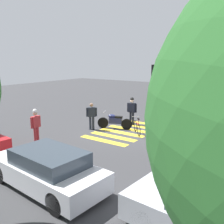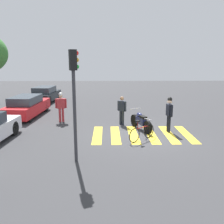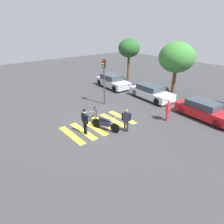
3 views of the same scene
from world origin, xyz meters
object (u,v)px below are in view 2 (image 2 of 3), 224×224
Objects in this scene: officer_by_motorcycle at (122,109)px; traffic_light_pole at (74,88)px; pedestrian_bystander at (61,105)px; officer_on_foot at (169,112)px; car_red_convertible at (27,106)px; car_black_suv at (45,94)px; police_motorcycle at (141,121)px; leaning_bicycle at (142,132)px.

traffic_light_pole is (-5.04, 1.99, 1.79)m from officer_by_motorcycle.
officer_on_foot is at bearing -110.20° from pedestrian_bystander.
car_red_convertible reaches higher than car_black_suv.
officer_by_motorcycle is (1.46, 2.35, -0.14)m from officer_on_foot.
police_motorcycle is 1.17× the size of pedestrian_bystander.
car_black_suv reaches higher than leaning_bicycle.
car_black_suv is at bearing 39.21° from officer_by_motorcycle.
police_motorcycle is at bearing -36.51° from traffic_light_pole.
traffic_light_pole is at bearing -161.33° from car_black_suv.
pedestrian_bystander is (2.19, 5.95, -0.03)m from officer_on_foot.
officer_by_motorcycle reaches higher than car_black_suv.
officer_on_foot is 0.46× the size of traffic_light_pole.
officer_on_foot reaches higher than officer_by_motorcycle.
traffic_light_pole reaches higher than leaning_bicycle.
traffic_light_pole is (-3.59, 4.34, 1.65)m from officer_on_foot.
police_motorcycle is 4.93m from pedestrian_bystander.
car_black_suv is (10.46, 7.07, 0.27)m from leaning_bicycle.
car_red_convertible is at bearing 58.72° from pedestrian_bystander.
pedestrian_bystander is at bearing 68.50° from police_motorcycle.
traffic_light_pole is at bearing -150.47° from car_red_convertible.
car_black_suv is (6.99, 2.70, -0.39)m from pedestrian_bystander.
pedestrian_bystander is 2.98m from car_red_convertible.
leaning_bicycle is at bearing -145.95° from car_black_suv.
leaning_bicycle is 0.72× the size of officer_on_foot.
pedestrian_bystander is at bearing -158.88° from car_black_suv.
leaning_bicycle is at bearing 129.25° from officer_on_foot.
officer_on_foot is 12.62m from car_black_suv.
pedestrian_bystander is at bearing 78.50° from officer_by_motorcycle.
traffic_light_pole is at bearing 129.77° from leaning_bicycle.
traffic_light_pole reaches higher than pedestrian_bystander.
leaning_bicycle is 5.62m from pedestrian_bystander.
police_motorcycle is 7.83m from car_red_convertible.
police_motorcycle is at bearing -115.18° from car_red_convertible.
officer_by_motorcycle is 6.54m from car_red_convertible.
traffic_light_pole is (-5.77, -1.61, 1.69)m from pedestrian_bystander.
car_red_convertible is 1.09× the size of car_black_suv.
officer_on_foot is at bearing -113.72° from car_red_convertible.
police_motorcycle is 5.44m from traffic_light_pole.
pedestrian_bystander reaches higher than officer_by_motorcycle.
officer_by_motorcycle is at bearing 42.00° from police_motorcycle.
leaning_bicycle is 0.33× the size of traffic_light_pole.
pedestrian_bystander is 0.43× the size of car_black_suv.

